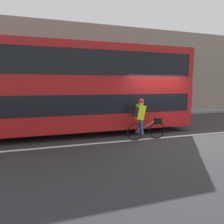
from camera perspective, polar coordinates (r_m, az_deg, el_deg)
ground_plane at (r=7.17m, az=17.13°, el=-8.45°), size 80.00×80.00×0.00m
road_center_line at (r=7.33m, az=16.31°, el=-8.01°), size 50.00×0.14×0.01m
sidewalk_curb at (r=12.49m, az=2.36°, el=-0.57°), size 60.00×2.27×0.13m
building_facade at (r=13.61m, az=0.77°, el=13.39°), size 60.00×0.30×6.38m
bus at (r=7.73m, az=-17.51°, el=7.96°), size 11.42×2.52×3.65m
cyclist_on_bike at (r=6.66m, az=9.96°, el=-1.90°), size 1.56×0.32×1.58m
trash_bin at (r=11.87m, az=-24.01°, el=0.86°), size 0.54×0.54×0.96m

